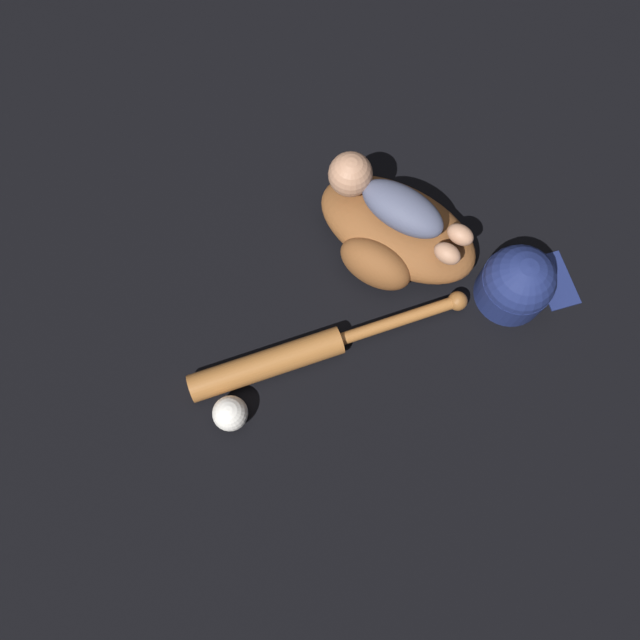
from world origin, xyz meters
TOP-DOWN VIEW (x-y plane):
  - ground_plane at (0.00, 0.00)m, footprint 6.00×6.00m
  - baseball_glove at (0.05, -0.04)m, footprint 0.40×0.30m
  - baby_figure at (0.09, -0.05)m, footprint 0.33×0.15m
  - baseball_bat at (0.00, 0.29)m, footprint 0.29×0.56m
  - baseball at (0.00, 0.47)m, footprint 0.07×0.07m
  - baseball_cap at (-0.21, -0.14)m, footprint 0.20×0.23m

SIDE VIEW (x-z plane):
  - ground_plane at x=0.00m, z-range 0.00..0.00m
  - baseball_bat at x=0.00m, z-range 0.00..0.06m
  - baseball at x=0.00m, z-range 0.00..0.07m
  - baseball_glove at x=0.05m, z-range 0.00..0.11m
  - baseball_cap at x=-0.21m, z-range -0.01..0.14m
  - baby_figure at x=0.09m, z-range 0.10..0.19m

